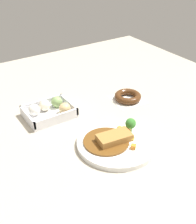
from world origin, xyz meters
The scene contains 4 objects.
ground_plane centered at (0.00, 0.00, 0.00)m, with size 1.60×1.60×0.00m, color #B2A893.
curry_plate centered at (0.01, 0.15, 0.01)m, with size 0.28×0.28×0.07m.
donut_box centered at (0.12, -0.15, 0.02)m, with size 0.19×0.15×0.06m.
chocolate_ring_donut centered at (-0.22, -0.08, 0.02)m, with size 0.15×0.15×0.03m.
Camera 1 is at (0.50, 0.78, 0.63)m, focal length 46.58 mm.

